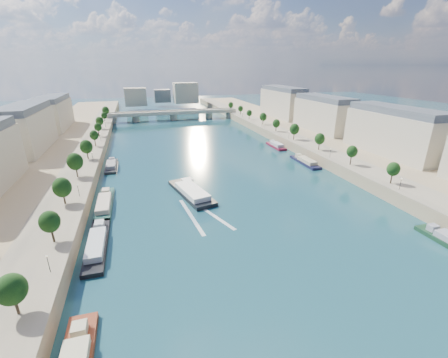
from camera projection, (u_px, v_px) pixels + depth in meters
ground at (212, 168)px, 140.42m from camera, size 700.00×700.00×0.00m
quay_left at (39, 179)px, 120.52m from camera, size 44.00×520.00×5.00m
quay_right at (344, 151)px, 158.54m from camera, size 44.00×520.00×5.00m
pave_left at (79, 169)px, 123.57m from camera, size 14.00×520.00×0.10m
pave_right at (320, 149)px, 153.67m from camera, size 14.00×520.00×0.10m
trees_left at (82, 155)px, 123.96m from camera, size 4.80×268.80×8.26m
trees_right at (307, 135)px, 160.17m from camera, size 4.80×268.80×8.26m
lamps_left at (86, 169)px, 114.82m from camera, size 0.36×200.36×4.28m
lamps_right at (307, 142)px, 155.99m from camera, size 0.36×200.36×4.28m
buildings_left at (4, 140)px, 122.87m from camera, size 16.00×226.00×23.20m
buildings_right at (353, 120)px, 167.76m from camera, size 16.00×226.00×23.20m
skyline at (166, 95)px, 332.80m from camera, size 79.00×42.00×22.00m
bridge at (173, 114)px, 262.37m from camera, size 112.00×12.00×8.15m
tour_barge at (191, 192)px, 111.18m from camera, size 14.03×28.99×3.79m
wake at (201, 215)px, 96.67m from camera, size 13.34×25.98×0.04m
moored_barges_left at (96, 252)px, 75.83m from camera, size 5.00×163.32×3.60m
moored_barges_right at (359, 191)px, 112.34m from camera, size 5.00×158.71×3.60m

